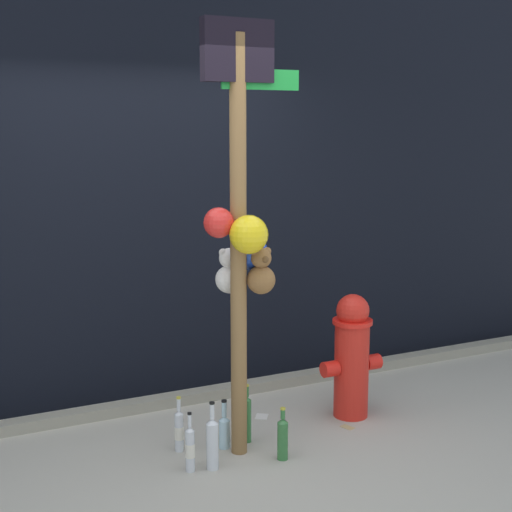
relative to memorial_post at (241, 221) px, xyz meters
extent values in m
plane|color=#ADA899|center=(-0.27, -0.21, -1.48)|extent=(14.00, 14.00, 0.00)
cube|color=black|center=(-0.27, 1.31, 0.24)|extent=(10.00, 0.20, 3.44)
cube|color=gray|center=(-0.27, 0.94, -1.44)|extent=(8.00, 0.12, 0.08)
cylinder|color=olive|center=(-0.02, 0.00, -0.19)|extent=(0.10, 0.10, 2.58)
cube|color=#198C33|center=(0.13, 0.00, 0.84)|extent=(0.50, 0.04, 0.12)
cube|color=black|center=(-0.02, 0.00, 1.00)|extent=(0.44, 0.08, 0.36)
sphere|color=blue|center=(0.09, 0.08, -0.21)|extent=(0.23, 0.23, 0.23)
sphere|color=red|center=(-0.15, 0.00, 0.00)|extent=(0.18, 0.18, 0.18)
sphere|color=yellow|center=(-0.01, -0.12, -0.07)|extent=(0.23, 0.23, 0.23)
sphere|color=brown|center=(0.11, -0.04, -0.36)|extent=(0.18, 0.18, 0.18)
sphere|color=brown|center=(0.11, -0.04, -0.23)|extent=(0.13, 0.13, 0.13)
sphere|color=brown|center=(0.07, -0.04, -0.19)|extent=(0.05, 0.05, 0.05)
sphere|color=brown|center=(0.15, -0.04, -0.19)|extent=(0.05, 0.05, 0.05)
sphere|color=brown|center=(0.11, -0.10, -0.23)|extent=(0.04, 0.04, 0.04)
sphere|color=silver|center=(-0.02, 0.14, -0.38)|extent=(0.18, 0.18, 0.18)
sphere|color=silver|center=(-0.02, 0.14, -0.25)|extent=(0.13, 0.13, 0.13)
sphere|color=silver|center=(-0.06, 0.14, -0.21)|extent=(0.05, 0.05, 0.05)
sphere|color=silver|center=(0.02, 0.14, -0.21)|extent=(0.05, 0.05, 0.05)
sphere|color=#9D9992|center=(-0.02, 0.08, -0.25)|extent=(0.04, 0.04, 0.04)
cylinder|color=red|center=(0.95, 0.19, -1.14)|extent=(0.24, 0.24, 0.68)
cylinder|color=red|center=(0.95, 0.19, -0.79)|extent=(0.28, 0.28, 0.03)
sphere|color=red|center=(0.95, 0.19, -0.71)|extent=(0.23, 0.23, 0.23)
cylinder|color=red|center=(0.77, 0.19, -1.11)|extent=(0.11, 0.11, 0.11)
cylinder|color=red|center=(1.12, 0.19, -1.11)|extent=(0.11, 0.11, 0.11)
cylinder|color=silver|center=(-0.40, -0.11, -1.35)|extent=(0.06, 0.06, 0.26)
cone|color=silver|center=(-0.40, -0.11, -1.21)|extent=(0.06, 0.06, 0.02)
cylinder|color=silver|center=(-0.40, -0.11, -1.16)|extent=(0.02, 0.02, 0.08)
cylinder|color=silver|center=(-0.40, -0.11, -1.35)|extent=(0.06, 0.06, 0.09)
cylinder|color=black|center=(-0.40, -0.11, -1.12)|extent=(0.03, 0.03, 0.01)
cylinder|color=#337038|center=(0.18, -0.21, -1.36)|extent=(0.07, 0.07, 0.24)
cone|color=#337038|center=(0.18, -0.21, -1.23)|extent=(0.07, 0.07, 0.03)
cylinder|color=#337038|center=(0.18, -0.21, -1.18)|extent=(0.03, 0.03, 0.06)
cylinder|color=gold|center=(0.18, -0.21, -1.15)|extent=(0.03, 0.03, 0.01)
cylinder|color=silver|center=(-0.26, -0.14, -1.34)|extent=(0.07, 0.07, 0.29)
cone|color=silver|center=(-0.26, -0.14, -1.18)|extent=(0.07, 0.07, 0.03)
cylinder|color=silver|center=(-0.26, -0.14, -1.11)|extent=(0.03, 0.03, 0.09)
cylinder|color=black|center=(-0.26, -0.14, -1.06)|extent=(0.03, 0.03, 0.01)
cylinder|color=silver|center=(-0.36, 0.18, -1.36)|extent=(0.06, 0.06, 0.25)
cone|color=silver|center=(-0.36, 0.18, -1.22)|extent=(0.06, 0.06, 0.02)
cylinder|color=silver|center=(-0.36, 0.18, -1.17)|extent=(0.03, 0.03, 0.08)
cylinder|color=silver|center=(-0.36, 0.18, -1.36)|extent=(0.06, 0.06, 0.08)
cylinder|color=gold|center=(-0.36, 0.18, -1.12)|extent=(0.03, 0.03, 0.01)
cylinder|color=#B2DBEA|center=(-0.08, 0.10, -1.39)|extent=(0.07, 0.07, 0.19)
cone|color=#B2DBEA|center=(-0.08, 0.10, -1.28)|extent=(0.07, 0.07, 0.03)
cylinder|color=#B2DBEA|center=(-0.08, 0.10, -1.22)|extent=(0.03, 0.03, 0.10)
cylinder|color=black|center=(-0.08, 0.10, -1.16)|extent=(0.04, 0.04, 0.01)
cylinder|color=#337038|center=(0.09, 0.11, -1.34)|extent=(0.06, 0.06, 0.29)
cone|color=#337038|center=(0.09, 0.11, -1.18)|extent=(0.06, 0.06, 0.02)
cylinder|color=#337038|center=(0.09, 0.11, -1.13)|extent=(0.03, 0.03, 0.07)
cylinder|color=gold|center=(0.09, 0.11, -1.09)|extent=(0.03, 0.03, 0.01)
cube|color=silver|center=(0.00, 0.08, -1.48)|extent=(0.14, 0.14, 0.01)
cube|color=tan|center=(0.81, 0.02, -1.48)|extent=(0.08, 0.11, 0.01)
cube|color=silver|center=(0.36, 0.45, -1.48)|extent=(0.13, 0.13, 0.01)
camera|label=1|loc=(-1.85, -3.98, 0.56)|focal=51.33mm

